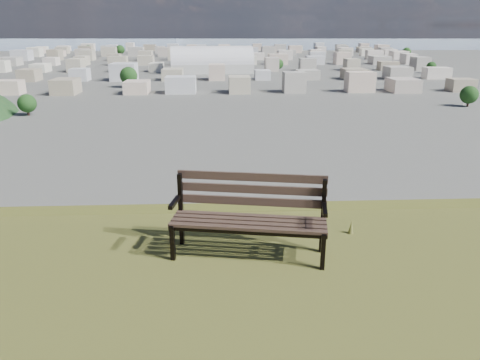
{
  "coord_description": "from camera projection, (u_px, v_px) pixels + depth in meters",
  "views": [
    {
      "loc": [
        0.65,
        -2.41,
        27.63
      ],
      "look_at": [
        0.99,
        4.62,
        25.3
      ],
      "focal_mm": 35.0,
      "sensor_mm": 36.0,
      "label": 1
    }
  ],
  "objects": [
    {
      "name": "park_bench",
      "position": [
        249.0,
        211.0,
        5.54
      ],
      "size": [
        1.89,
        0.89,
        0.95
      ],
      "rotation": [
        0.0,
        0.0,
        -0.18
      ],
      "color": "#473429",
      "rests_on": "hilltop_mesa"
    },
    {
      "name": "city_blocks",
      "position": [
        215.0,
        56.0,
        383.76
      ],
      "size": [
        395.0,
        361.0,
        7.0
      ],
      "color": "silver",
      "rests_on": "ground"
    },
    {
      "name": "city_trees",
      "position": [
        176.0,
        61.0,
        310.59
      ],
      "size": [
        406.52,
        387.2,
        9.98
      ],
      "color": "#36231B",
      "rests_on": "ground"
    },
    {
      "name": "arena",
      "position": [
        212.0,
        64.0,
        283.97
      ],
      "size": [
        50.53,
        24.5,
        20.71
      ],
      "rotation": [
        0.0,
        0.0,
        0.08
      ],
      "color": "#BBBBB6",
      "rests_on": "ground"
    },
    {
      "name": "far_hills",
      "position": [
        194.0,
        26.0,
        1329.97
      ],
      "size": [
        2050.0,
        340.0,
        60.0
      ],
      "color": "#93A3B7",
      "rests_on": "ground"
    },
    {
      "name": "bay_water",
      "position": [
        216.0,
        41.0,
        864.1
      ],
      "size": [
        2400.0,
        700.0,
        0.12
      ],
      "primitive_type": "cube",
      "color": "#899AAF",
      "rests_on": "ground"
    }
  ]
}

